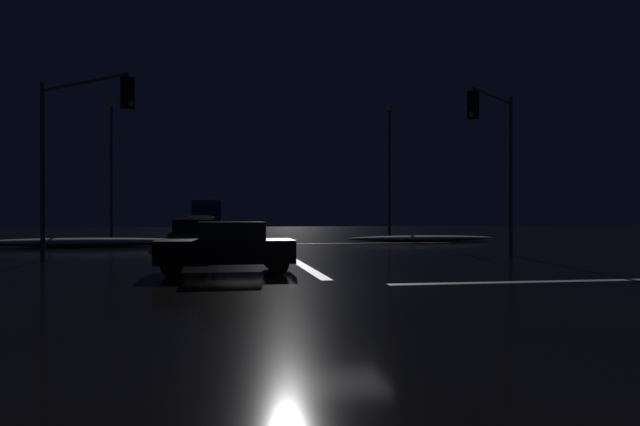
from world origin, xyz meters
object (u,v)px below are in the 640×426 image
at_px(sedan_red, 197,227).
at_px(traffic_signal_ne, 496,143).
at_px(sedan_white, 198,225).
at_px(sedan_silver, 198,233).
at_px(sedan_black_crossing, 226,247).
at_px(sedan_green, 193,238).
at_px(streetlamp_right_far, 389,161).
at_px(streetlamp_left_far, 111,159).
at_px(traffic_signal_nw, 75,133).
at_px(sedan_orange, 201,230).
at_px(box_truck, 207,213).

distance_m(sedan_red, traffic_signal_ne, 23.37).
bearing_deg(sedan_white, traffic_signal_ne, -64.77).
bearing_deg(sedan_silver, sedan_black_crossing, -84.88).
bearing_deg(sedan_green, sedan_white, 90.67).
distance_m(sedan_green, streetlamp_right_far, 24.68).
bearing_deg(streetlamp_right_far, traffic_signal_ne, -94.89).
xyz_separation_m(traffic_signal_ne, streetlamp_right_far, (1.92, 22.42, 0.99)).
height_order(sedan_silver, streetlamp_left_far, streetlamp_left_far).
relative_size(traffic_signal_nw, streetlamp_left_far, 0.70).
height_order(sedan_orange, sedan_black_crossing, same).
relative_size(sedan_red, streetlamp_right_far, 0.44).
distance_m(sedan_white, traffic_signal_nw, 27.00).
distance_m(sedan_red, sedan_black_crossing, 23.87).
bearing_deg(traffic_signal_ne, sedan_black_crossing, -158.37).
bearing_deg(streetlamp_right_far, traffic_signal_nw, -128.52).
relative_size(sedan_orange, traffic_signal_nw, 0.64).
bearing_deg(box_truck, streetlamp_left_far, -119.42).
xyz_separation_m(sedan_orange, sedan_red, (-0.34, 5.48, 0.00)).
relative_size(traffic_signal_ne, streetlamp_left_far, 0.70).
bearing_deg(sedan_red, sedan_orange, -86.44).
relative_size(sedan_green, sedan_red, 1.00).
xyz_separation_m(sedan_green, sedan_red, (-0.21, 16.84, 0.00)).
height_order(sedan_green, traffic_signal_ne, traffic_signal_ne).
xyz_separation_m(sedan_orange, traffic_signal_ne, (11.94, -14.03, 3.84)).
height_order(traffic_signal_ne, streetlamp_right_far, streetlamp_right_far).
xyz_separation_m(box_truck, traffic_signal_ne, (11.78, -33.95, 2.94)).
bearing_deg(sedan_white, sedan_silver, -88.88).
bearing_deg(sedan_red, traffic_signal_nw, -101.00).
distance_m(sedan_white, streetlamp_left_far, 8.48).
distance_m(sedan_silver, traffic_signal_ne, 15.06).
distance_m(sedan_orange, streetlamp_left_far, 11.53).
bearing_deg(streetlamp_left_far, sedan_silver, -66.10).
height_order(streetlamp_right_far, streetlamp_left_far, streetlamp_right_far).
bearing_deg(sedan_black_crossing, traffic_signal_ne, 21.63).
bearing_deg(sedan_green, sedan_red, 90.70).
bearing_deg(sedan_red, sedan_green, -89.30).
bearing_deg(sedan_black_crossing, sedan_green, 99.75).
bearing_deg(traffic_signal_ne, streetlamp_right_far, 85.11).
distance_m(sedan_orange, sedan_white, 12.19).
xyz_separation_m(sedan_black_crossing, streetlamp_left_far, (-7.41, 26.73, 4.73)).
distance_m(sedan_orange, sedan_black_crossing, 18.37).
bearing_deg(sedan_orange, streetlamp_right_far, 31.19).
distance_m(sedan_green, sedan_black_crossing, 7.09).
distance_m(sedan_black_crossing, traffic_signal_nw, 7.69).
xyz_separation_m(sedan_orange, sedan_black_crossing, (1.07, -18.34, 0.00)).
bearing_deg(sedan_black_crossing, streetlamp_left_far, 105.49).
distance_m(sedan_green, sedan_red, 16.84).
height_order(sedan_orange, streetlamp_left_far, streetlamp_left_far).
relative_size(box_truck, traffic_signal_ne, 1.23).
relative_size(traffic_signal_nw, streetlamp_right_far, 0.68).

